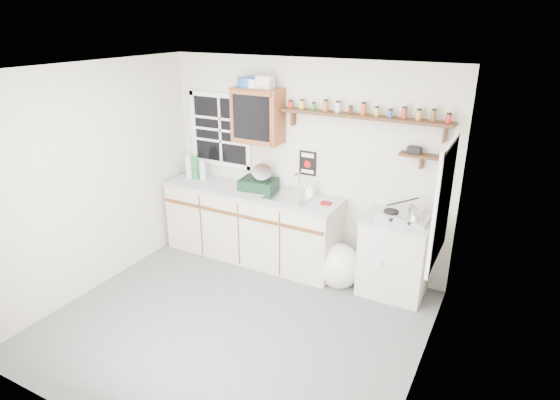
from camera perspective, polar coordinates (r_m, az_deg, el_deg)
The scene contains 18 objects.
room at distance 4.36m, azimuth -6.04°, elevation -1.16°, with size 3.64×3.24×2.54m.
main_cabinet at distance 5.96m, azimuth -3.50°, elevation -2.94°, with size 2.31×0.63×0.92m.
right_cabinet at distance 5.35m, azimuth 13.80°, elevation -6.61°, with size 0.73×0.57×0.91m.
sink at distance 5.54m, azimuth 1.16°, elevation 0.43°, with size 0.52×0.44×0.29m.
upper_cabinet at distance 5.65m, azimuth -2.74°, elevation 10.25°, with size 0.60×0.32×0.65m.
upper_cabinet_clutter at distance 5.61m, azimuth -3.19°, elevation 14.15°, with size 0.45×0.24×0.14m.
spice_shelf at distance 5.17m, azimuth 10.15°, elevation 10.12°, with size 1.91×0.18×0.34m.
secondary_shelf at distance 5.11m, azimuth 16.64°, elevation 5.32°, with size 0.45×0.16×0.24m.
warning_sign at distance 5.63m, azimuth 3.39°, elevation 4.49°, with size 0.22×0.02×0.30m.
window_back at distance 6.17m, azimuth -7.27°, elevation 8.44°, with size 0.93×0.03×0.98m.
window_right at distance 4.16m, azimuth 19.30°, elevation -0.43°, with size 0.03×0.78×1.08m.
water_bottles at distance 6.25m, azimuth -10.27°, elevation 3.88°, with size 0.29×0.11×0.35m.
dish_rack at distance 5.78m, azimuth -2.51°, elevation 2.29°, with size 0.47×0.38×0.33m.
soap_bottle at distance 5.52m, azimuth 3.75°, elevation 1.33°, with size 0.09×0.10×0.21m, color white.
rag at distance 5.37m, azimuth 5.63°, elevation -0.39°, with size 0.12×0.10×0.02m, color maroon.
hotplate at distance 5.12m, azimuth 14.81°, elevation -1.97°, with size 0.56×0.33×0.08m.
saucepan at distance 5.06m, azimuth 16.31°, elevation -1.30°, with size 0.44×0.20×0.19m.
trash_bag at distance 5.51m, azimuth 7.21°, elevation -7.97°, with size 0.47×0.42×0.53m.
Camera 1 is at (2.29, -3.32, 2.91)m, focal length 30.00 mm.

